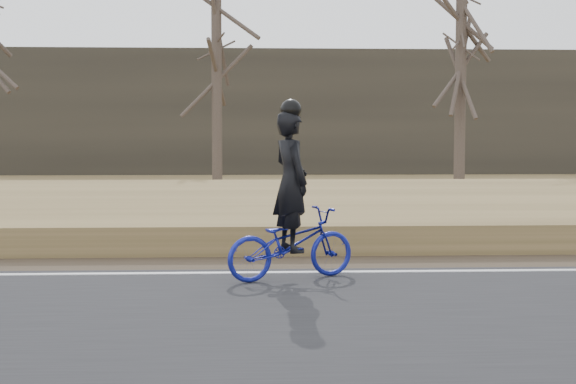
{
  "coord_description": "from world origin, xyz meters",
  "views": [
    {
      "loc": [
        4.98,
        -10.2,
        1.85
      ],
      "look_at": [
        5.49,
        0.5,
        1.1
      ],
      "focal_mm": 50.0,
      "sensor_mm": 36.0,
      "label": 1
    }
  ],
  "objects": [
    {
      "name": "bare_tree_center",
      "position": [
        3.86,
        17.24,
        4.12
      ],
      "size": [
        0.36,
        0.36,
        8.25
      ],
      "primitive_type": "cylinder",
      "color": "brown",
      "rests_on": "ground"
    },
    {
      "name": "railroad",
      "position": [
        0.0,
        8.0,
        0.53
      ],
      "size": [
        120.0,
        2.4,
        0.29
      ],
      "color": "black",
      "rests_on": "ballast"
    },
    {
      "name": "cyclist",
      "position": [
        5.49,
        -0.27,
        0.79
      ],
      "size": [
        1.8,
        1.2,
        2.25
      ],
      "rotation": [
        0.0,
        0.0,
        1.96
      ],
      "color": "navy",
      "rests_on": "road"
    },
    {
      "name": "treeline_backdrop",
      "position": [
        0.0,
        30.0,
        3.0
      ],
      "size": [
        120.0,
        4.0,
        6.0
      ],
      "primitive_type": "cube",
      "color": "#383328",
      "rests_on": "ground"
    },
    {
      "name": "bare_tree_right",
      "position": [
        11.81,
        15.67,
        3.62
      ],
      "size": [
        0.36,
        0.36,
        7.25
      ],
      "primitive_type": "cylinder",
      "color": "brown",
      "rests_on": "ground"
    },
    {
      "name": "ballast",
      "position": [
        0.0,
        8.0,
        0.23
      ],
      "size": [
        120.0,
        3.0,
        0.45
      ],
      "primitive_type": "cube",
      "color": "slate",
      "rests_on": "ground"
    }
  ]
}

